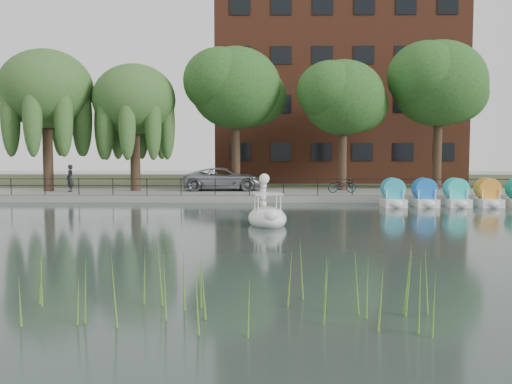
{
  "coord_description": "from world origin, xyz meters",
  "views": [
    {
      "loc": [
        0.79,
        -19.91,
        3.13
      ],
      "look_at": [
        0.5,
        4.0,
        1.3
      ],
      "focal_mm": 40.0,
      "sensor_mm": 36.0,
      "label": 1
    }
  ],
  "objects_px": {
    "minivan": "(224,177)",
    "pedestrian": "(70,176)",
    "bicycle": "(342,185)",
    "swan_boat": "(267,214)"
  },
  "relations": [
    {
      "from": "pedestrian",
      "to": "bicycle",
      "type": "bearing_deg",
      "value": 46.39
    },
    {
      "from": "minivan",
      "to": "swan_boat",
      "type": "bearing_deg",
      "value": -171.21
    },
    {
      "from": "swan_boat",
      "to": "pedestrian",
      "type": "bearing_deg",
      "value": 126.43
    },
    {
      "from": "pedestrian",
      "to": "swan_boat",
      "type": "relative_size",
      "value": 0.75
    },
    {
      "from": "minivan",
      "to": "swan_boat",
      "type": "relative_size",
      "value": 2.3
    },
    {
      "from": "minivan",
      "to": "swan_boat",
      "type": "distance_m",
      "value": 14.19
    },
    {
      "from": "bicycle",
      "to": "swan_boat",
      "type": "xyz_separation_m",
      "value": [
        -4.72,
        -11.97,
        -0.45
      ]
    },
    {
      "from": "bicycle",
      "to": "pedestrian",
      "type": "height_order",
      "value": "pedestrian"
    },
    {
      "from": "minivan",
      "to": "pedestrian",
      "type": "xyz_separation_m",
      "value": [
        -9.57,
        -1.57,
        0.14
      ]
    },
    {
      "from": "bicycle",
      "to": "pedestrian",
      "type": "xyz_separation_m",
      "value": [
        -17.0,
        0.37,
        0.49
      ]
    }
  ]
}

